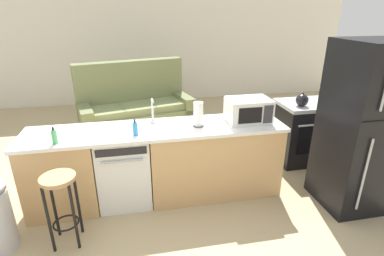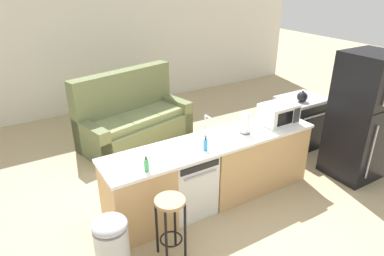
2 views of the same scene
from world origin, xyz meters
name	(u,v)px [view 1 (image 1 of 2)]	position (x,y,z in m)	size (l,w,h in m)	color
ground_plane	(148,196)	(0.00, 0.00, 0.00)	(24.00, 24.00, 0.00)	tan
wall_back	(146,47)	(0.30, 4.20, 1.30)	(10.00, 0.06, 2.60)	silver
kitchen_counter	(166,165)	(0.24, 0.00, 0.42)	(2.94, 0.66, 0.90)	tan
dishwasher	(124,169)	(-0.25, 0.00, 0.42)	(0.58, 0.61, 0.84)	white
stove_range	(303,132)	(2.35, 0.55, 0.45)	(0.76, 0.68, 0.90)	black
refrigerator	(363,128)	(2.35, -0.55, 0.94)	(0.72, 0.73, 1.88)	black
microwave	(248,110)	(1.23, 0.00, 1.04)	(0.50, 0.37, 0.28)	white
sink_faucet	(153,113)	(0.12, 0.16, 1.03)	(0.07, 0.18, 0.30)	silver
paper_towel_roll	(198,115)	(0.62, -0.03, 1.04)	(0.14, 0.14, 0.28)	#4C4C51
soap_bottle	(135,129)	(-0.09, -0.16, 0.97)	(0.06, 0.06, 0.18)	#338CCC
dish_soap_bottle	(54,137)	(-0.88, -0.22, 0.97)	(0.06, 0.06, 0.18)	#4CB266
kettle	(302,100)	(2.18, 0.42, 0.99)	(0.21, 0.17, 0.19)	black
bar_stool	(61,196)	(-0.82, -0.61, 0.54)	(0.32, 0.32, 0.74)	tan
couch	(135,110)	(-0.07, 2.28, 0.39)	(2.16, 1.35, 1.27)	#667047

